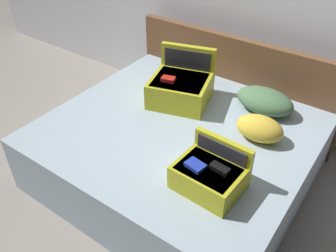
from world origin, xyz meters
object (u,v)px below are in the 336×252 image
object	(u,v)px
bed	(178,152)
pillow_center_head	(265,101)
hard_case_large	(181,87)
pillow_near_headboard	(260,128)
hard_case_medium	(210,175)

from	to	relation	value
bed	pillow_center_head	bearing A→B (deg)	53.72
hard_case_large	bed	bearing A→B (deg)	-75.39
pillow_near_headboard	pillow_center_head	distance (m)	0.41
pillow_near_headboard	pillow_center_head	world-z (taller)	pillow_center_head
bed	hard_case_large	distance (m)	0.58
hard_case_large	pillow_center_head	bearing A→B (deg)	5.75
hard_case_medium	pillow_center_head	distance (m)	1.06
bed	pillow_center_head	world-z (taller)	pillow_center_head
pillow_center_head	hard_case_medium	bearing A→B (deg)	-86.22
hard_case_medium	hard_case_large	bearing A→B (deg)	136.36
hard_case_large	pillow_near_headboard	size ratio (longest dim) A/B	1.68
hard_case_large	pillow_near_headboard	world-z (taller)	hard_case_large
hard_case_medium	pillow_center_head	xyz separation A→B (m)	(-0.07, 1.05, -0.01)
hard_case_medium	pillow_near_headboard	world-z (taller)	hard_case_medium
bed	hard_case_medium	world-z (taller)	hard_case_medium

